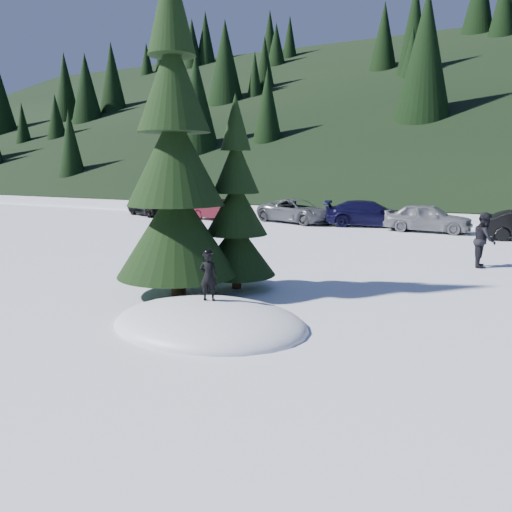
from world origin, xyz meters
The scene contains 12 objects.
ground centered at (0.00, 0.00, 0.00)m, with size 200.00×200.00×0.00m, color white.
snow_mound centered at (0.00, 0.00, 0.00)m, with size 4.48×3.52×0.96m, color white.
forest_hillside centered at (0.00, 54.00, 12.50)m, with size 200.00×60.00×25.00m, color black, non-canonical shape.
spruce_tall centered at (-2.20, 1.80, 3.32)m, with size 3.20×3.20×8.60m.
spruce_short centered at (-1.20, 3.20, 2.10)m, with size 2.20×2.20×5.37m.
child_skier centered at (-0.18, 0.24, 1.02)m, with size 0.40×0.26×1.09m, color black.
adult_0 centered at (4.73, 9.92, 0.94)m, with size 0.92×0.71×1.89m, color black.
car_0 centered at (-17.71, 19.01, 0.75)m, with size 1.77×4.40×1.50m, color black.
car_1 centered at (-11.65, 18.64, 0.67)m, with size 1.41×4.06×1.34m, color #3A0A13.
car_2 centered at (-6.57, 19.71, 0.73)m, with size 2.41×5.24×1.46m, color #56595F.
car_3 centered at (-2.09, 19.91, 0.75)m, with size 2.10×5.17×1.50m, color black.
car_4 centered at (1.36, 18.88, 0.76)m, with size 1.80×4.47×1.52m, color gray.
Camera 1 is at (5.86, -8.73, 3.40)m, focal length 35.00 mm.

